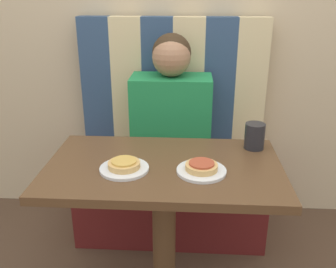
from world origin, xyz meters
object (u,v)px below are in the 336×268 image
at_px(pizza_right, 202,166).
at_px(pizza_left, 124,164).
at_px(person, 171,104).
at_px(plate_right, 201,171).
at_px(plate_left, 124,169).
at_px(drinking_cup, 255,136).

bearing_deg(pizza_right, pizza_left, 180.00).
height_order(person, pizza_right, person).
xyz_separation_m(pizza_left, pizza_right, (0.30, 0.00, 0.00)).
relative_size(plate_right, pizza_right, 1.54).
bearing_deg(plate_right, pizza_left, 180.00).
distance_m(person, plate_right, 0.65).
distance_m(person, plate_left, 0.65).
bearing_deg(person, plate_left, -103.45).
distance_m(person, pizza_right, 0.64).
bearing_deg(pizza_right, person, 103.45).
xyz_separation_m(person, plate_left, (-0.15, -0.62, -0.07)).
xyz_separation_m(plate_right, drinking_cup, (0.24, 0.25, 0.05)).
height_order(pizza_right, drinking_cup, drinking_cup).
bearing_deg(pizza_left, plate_right, -0.00).
height_order(plate_left, pizza_right, pizza_right).
bearing_deg(person, drinking_cup, -44.55).
xyz_separation_m(plate_left, plate_right, (0.30, 0.00, 0.00)).
bearing_deg(person, plate_right, -76.55).
distance_m(plate_left, pizza_left, 0.02).
bearing_deg(drinking_cup, plate_right, -133.80).
relative_size(person, pizza_left, 5.58).
bearing_deg(pizza_left, plate_left, -14.04).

